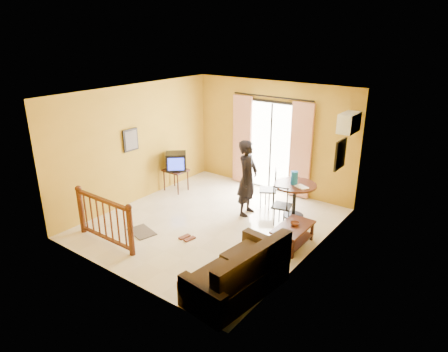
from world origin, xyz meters
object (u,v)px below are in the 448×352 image
Objects in this scene: television at (176,161)px; dining_table at (295,191)px; coffee_table at (293,233)px; standing_person at (247,178)px; sofa at (239,275)px.

dining_table is at bearing -33.53° from television.
coffee_table is 1.75m from standing_person.
coffee_table is at bearing -52.81° from television.
coffee_table is (3.72, -0.73, -0.52)m from television.
coffee_table is (0.58, -1.18, -0.34)m from dining_table.
sofa is at bearing -157.98° from standing_person.
television is 0.35× the size of sofa.
television is at bearing 79.25° from standing_person.
standing_person is at bearing -151.00° from dining_table.
coffee_table is at bearing -63.67° from dining_table.
dining_table is at bearing -70.06° from standing_person.
dining_table is 1.36m from coffee_table.
dining_table is 0.99× the size of coffee_table.
dining_table is 3.09m from sofa.
sofa is 1.13× the size of standing_person.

